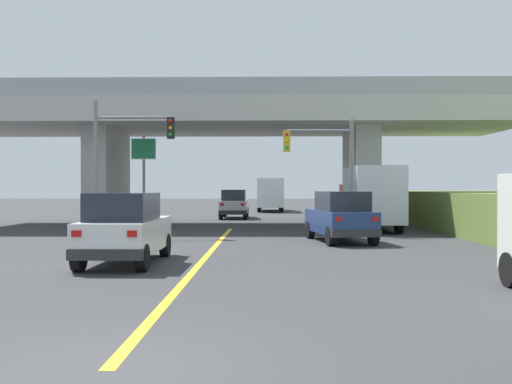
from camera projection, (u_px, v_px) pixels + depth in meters
name	position (u px, v px, depth m)	size (l,w,h in m)	color
ground	(233.00, 225.00, 32.94)	(160.00, 160.00, 0.00)	#353538
overpass_bridge	(233.00, 128.00, 32.90)	(31.67, 8.95, 7.67)	#B7B5AD
lane_divider_stripe	(208.00, 254.00, 18.55)	(0.20, 23.55, 0.01)	yellow
suv_lead	(125.00, 228.00, 16.30)	(1.91, 4.46, 2.02)	silver
suv_crossing	(340.00, 217.00, 22.87)	(2.54, 4.67, 2.02)	navy
box_truck	(370.00, 198.00, 29.11)	(2.33, 6.91, 3.19)	red
sedan_oncoming	(234.00, 204.00, 40.48)	(1.90, 4.73, 2.02)	silver
traffic_signal_nearside	(328.00, 160.00, 26.14)	(3.21, 0.36, 5.29)	slate
traffic_signal_farside	(122.00, 150.00, 25.73)	(3.64, 0.36, 6.07)	slate
highway_sign	(144.00, 161.00, 30.58)	(1.33, 0.17, 4.96)	slate
semi_truck_distant	(270.00, 194.00, 52.52)	(2.33, 7.60, 2.99)	red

